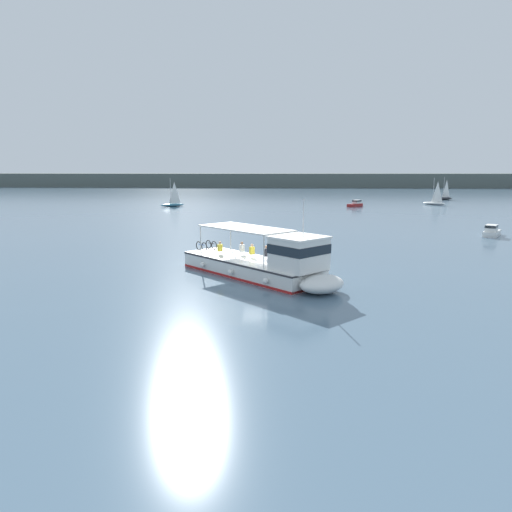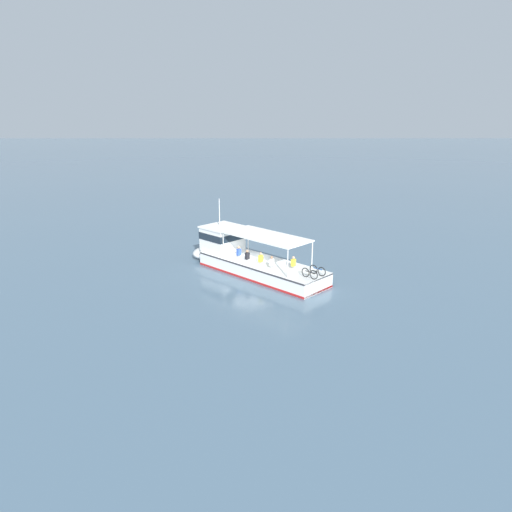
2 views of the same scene
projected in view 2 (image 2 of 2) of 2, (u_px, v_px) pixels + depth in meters
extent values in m
plane|color=slate|center=(250.00, 272.00, 36.19)|extent=(400.00, 400.00, 0.00)
cube|color=white|center=(262.00, 268.00, 35.29)|extent=(9.98, 9.82, 1.10)
ellipsoid|color=white|center=(209.00, 252.00, 39.41)|extent=(3.63, 3.64, 1.01)
cube|color=red|center=(262.00, 274.00, 35.42)|extent=(10.00, 9.85, 0.16)
cube|color=#2D2D33|center=(262.00, 262.00, 35.15)|extent=(10.02, 9.86, 0.10)
cube|color=white|center=(222.00, 239.00, 37.77)|extent=(3.76, 3.76, 1.90)
cube|color=#19232D|center=(222.00, 235.00, 37.67)|extent=(3.83, 3.84, 0.56)
cube|color=white|center=(222.00, 227.00, 37.47)|extent=(3.99, 3.99, 0.12)
cube|color=white|center=(266.00, 236.00, 34.22)|extent=(6.86, 6.78, 0.10)
cylinder|color=silver|center=(223.00, 245.00, 35.76)|extent=(0.08, 0.08, 2.00)
cylinder|color=silver|center=(248.00, 239.00, 37.63)|extent=(0.08, 0.08, 2.00)
cylinder|color=silver|center=(288.00, 263.00, 31.44)|extent=(0.08, 0.08, 2.00)
cylinder|color=silver|center=(312.00, 255.00, 33.31)|extent=(0.08, 0.08, 2.00)
cylinder|color=silver|center=(219.00, 212.00, 37.33)|extent=(0.06, 0.06, 2.20)
sphere|color=white|center=(247.00, 255.00, 38.79)|extent=(0.36, 0.36, 0.36)
sphere|color=white|center=(276.00, 263.00, 36.60)|extent=(0.36, 0.36, 0.36)
sphere|color=white|center=(307.00, 272.00, 34.54)|extent=(0.36, 0.36, 0.36)
torus|color=black|center=(306.00, 272.00, 31.70)|extent=(0.52, 0.50, 0.66)
torus|color=black|center=(314.00, 275.00, 31.23)|extent=(0.52, 0.50, 0.66)
cylinder|color=#232328|center=(310.00, 272.00, 31.43)|extent=(0.54, 0.53, 0.06)
torus|color=black|center=(314.00, 269.00, 32.32)|extent=(0.52, 0.50, 0.66)
torus|color=black|center=(322.00, 272.00, 31.85)|extent=(0.52, 0.50, 0.66)
cylinder|color=#1E478C|center=(318.00, 269.00, 32.05)|extent=(0.54, 0.53, 0.06)
cube|color=yellow|center=(293.00, 263.00, 33.36)|extent=(0.38, 0.38, 0.52)
sphere|color=tan|center=(293.00, 258.00, 33.25)|extent=(0.20, 0.20, 0.20)
cube|color=white|center=(272.00, 262.00, 33.44)|extent=(0.38, 0.38, 0.52)
sphere|color=#9E7051|center=(272.00, 257.00, 33.33)|extent=(0.20, 0.20, 0.20)
cube|color=yellow|center=(261.00, 259.00, 34.29)|extent=(0.38, 0.38, 0.52)
sphere|color=tan|center=(261.00, 254.00, 34.18)|extent=(0.20, 0.20, 0.20)
cube|color=black|center=(247.00, 256.00, 34.92)|extent=(0.38, 0.38, 0.52)
sphere|color=#9E7051|center=(247.00, 251.00, 34.81)|extent=(0.20, 0.20, 0.20)
cube|color=#2D4CA5|center=(239.00, 252.00, 35.88)|extent=(0.38, 0.38, 0.52)
sphere|color=#9E7051|center=(239.00, 247.00, 35.77)|extent=(0.20, 0.20, 0.20)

